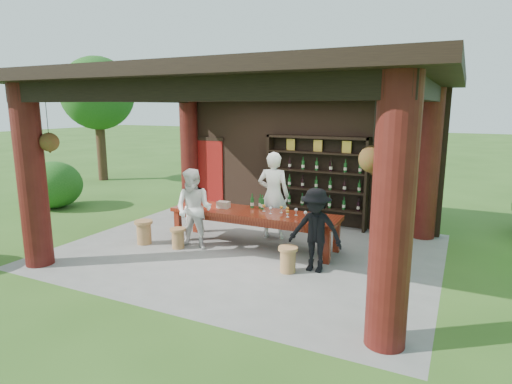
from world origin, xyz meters
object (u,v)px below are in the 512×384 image
at_px(stool_near_right, 288,259).
at_px(guest_man, 315,230).
at_px(tasting_table, 254,217).
at_px(host, 273,195).
at_px(guest_woman, 194,209).
at_px(stool_near_left, 178,238).
at_px(napkin_basket, 223,205).
at_px(wine_shelf, 316,181).
at_px(stool_far_left, 144,231).

distance_m(stool_near_right, guest_man, 0.71).
relative_size(tasting_table, host, 1.86).
relative_size(guest_woman, guest_man, 1.11).
xyz_separation_m(stool_near_left, napkin_basket, (0.61, 0.83, 0.59)).
relative_size(wine_shelf, guest_woman, 1.51).
relative_size(tasting_table, guest_man, 2.39).
height_order(tasting_table, host, host).
bearing_deg(wine_shelf, guest_woman, -121.03).
distance_m(wine_shelf, stool_far_left, 4.25).
height_order(wine_shelf, guest_woman, wine_shelf).
distance_m(wine_shelf, stool_near_right, 3.34).
bearing_deg(stool_near_left, stool_near_right, -4.77).
height_order(host, guest_man, host).
xyz_separation_m(tasting_table, guest_woman, (-1.05, -0.67, 0.20)).
bearing_deg(guest_man, wine_shelf, 108.25).
xyz_separation_m(guest_woman, napkin_basket, (0.30, 0.68, -0.01)).
distance_m(stool_near_right, guest_woman, 2.34).
bearing_deg(stool_near_right, guest_man, 34.20).
bearing_deg(stool_far_left, wine_shelf, 47.00).
height_order(stool_near_left, stool_near_right, stool_near_right).
relative_size(stool_near_right, napkin_basket, 1.79).
relative_size(tasting_table, guest_woman, 2.16).
height_order(wine_shelf, stool_near_right, wine_shelf).
height_order(wine_shelf, tasting_table, wine_shelf).
xyz_separation_m(stool_near_right, napkin_basket, (-1.93, 1.05, 0.57)).
bearing_deg(host, stool_near_left, 36.98).
bearing_deg(tasting_table, napkin_basket, 179.85).
bearing_deg(wine_shelf, napkin_basket, -123.03).
bearing_deg(stool_far_left, tasting_table, 22.43).
bearing_deg(host, wine_shelf, -119.62).
distance_m(tasting_table, host, 0.80).
bearing_deg(stool_far_left, stool_near_right, -2.34).
bearing_deg(guest_man, guest_woman, 178.12).
xyz_separation_m(tasting_table, guest_man, (1.59, -0.77, 0.12)).
height_order(wine_shelf, guest_man, wine_shelf).
bearing_deg(stool_near_right, tasting_table, 138.65).
relative_size(stool_near_right, guest_man, 0.31).
distance_m(stool_far_left, host, 2.92).
relative_size(guest_woman, napkin_basket, 6.42).
relative_size(tasting_table, napkin_basket, 13.89).
xyz_separation_m(tasting_table, stool_far_left, (-2.19, -0.91, -0.37)).
distance_m(stool_near_right, host, 2.18).
distance_m(tasting_table, stool_near_right, 1.63).
bearing_deg(guest_woman, stool_far_left, -175.12).
xyz_separation_m(stool_far_left, host, (2.32, 1.63, 0.70)).
relative_size(stool_near_left, guest_man, 0.28).
height_order(tasting_table, stool_near_right, tasting_table).
xyz_separation_m(tasting_table, napkin_basket, (-0.74, 0.00, 0.18)).
distance_m(tasting_table, guest_man, 1.77).
bearing_deg(host, guest_woman, 40.65).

